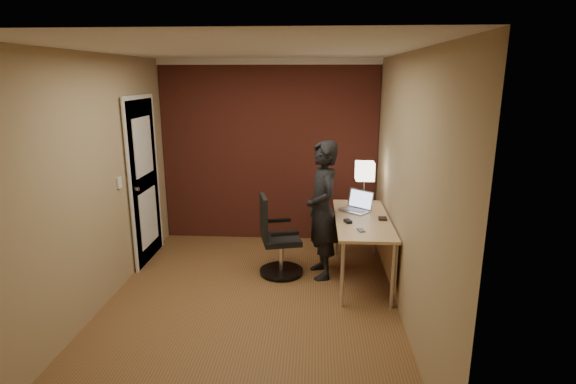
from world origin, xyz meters
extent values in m
plane|color=brown|center=(0.00, 0.00, 0.00)|extent=(4.00, 4.00, 0.00)
plane|color=white|center=(0.00, 0.00, 2.50)|extent=(4.00, 4.00, 0.00)
plane|color=tan|center=(0.00, 2.00, 1.25)|extent=(3.00, 0.00, 3.00)
plane|color=tan|center=(0.00, -2.00, 1.25)|extent=(3.00, 0.00, 3.00)
plane|color=tan|center=(-1.50, 0.00, 1.25)|extent=(0.00, 4.00, 4.00)
plane|color=tan|center=(1.50, 0.00, 1.25)|extent=(0.00, 4.00, 4.00)
cube|color=maroon|center=(0.00, 1.97, 1.25)|extent=(2.98, 0.06, 2.50)
cube|color=silver|center=(0.00, 1.96, 2.46)|extent=(3.00, 0.08, 0.08)
cube|color=silver|center=(0.00, -1.96, 2.46)|extent=(3.00, 0.08, 0.08)
cube|color=silver|center=(-1.46, 0.00, 2.46)|extent=(0.08, 4.00, 0.08)
cube|color=silver|center=(1.46, 0.00, 2.46)|extent=(0.08, 4.00, 0.08)
cube|color=silver|center=(-1.48, 1.10, 1.00)|extent=(0.05, 0.82, 2.02)
cube|color=silver|center=(-1.46, 1.10, 1.00)|extent=(0.02, 0.92, 2.12)
cylinder|color=silver|center=(-1.43, 0.77, 1.00)|extent=(0.05, 0.05, 0.05)
cube|color=silver|center=(-1.49, 0.45, 1.15)|extent=(0.02, 0.08, 0.12)
cube|color=tan|center=(1.18, 0.68, 0.71)|extent=(0.60, 1.50, 0.03)
cube|color=tan|center=(1.46, 0.68, 0.43)|extent=(0.02, 1.38, 0.54)
cylinder|color=silver|center=(0.93, -0.01, 0.35)|extent=(0.04, 0.04, 0.70)
cylinder|color=silver|center=(0.93, 1.37, 0.35)|extent=(0.04, 0.04, 0.70)
cylinder|color=silver|center=(1.43, -0.01, 0.35)|extent=(0.04, 0.04, 0.70)
cylinder|color=silver|center=(1.43, 1.37, 0.35)|extent=(0.04, 0.04, 0.70)
cube|color=silver|center=(1.25, 1.23, 0.74)|extent=(0.11, 0.11, 0.01)
cylinder|color=silver|center=(1.25, 1.23, 0.90)|extent=(0.01, 0.01, 0.30)
cube|color=white|center=(1.25, 1.23, 1.16)|extent=(0.22, 0.22, 0.22)
cube|color=silver|center=(1.12, 0.93, 0.74)|extent=(0.40, 0.39, 0.01)
cube|color=silver|center=(1.19, 1.02, 0.85)|extent=(0.29, 0.25, 0.22)
cube|color=#B2CCF2|center=(1.19, 1.01, 0.85)|extent=(0.26, 0.23, 0.19)
cube|color=gray|center=(1.12, 0.92, 0.75)|extent=(0.30, 0.28, 0.00)
cube|color=black|center=(1.01, 0.49, 0.75)|extent=(0.09, 0.12, 0.03)
cube|color=black|center=(1.12, 0.24, 0.73)|extent=(0.08, 0.13, 0.01)
cube|color=black|center=(1.40, 0.63, 0.74)|extent=(0.10, 0.11, 0.02)
cylinder|color=black|center=(0.26, 0.73, 0.04)|extent=(0.51, 0.51, 0.03)
cylinder|color=silver|center=(0.26, 0.73, 0.23)|extent=(0.05, 0.05, 0.38)
cube|color=black|center=(0.26, 0.73, 0.43)|extent=(0.51, 0.51, 0.06)
cube|color=black|center=(0.06, 0.68, 0.71)|extent=(0.14, 0.38, 0.50)
cube|color=black|center=(0.20, 0.96, 0.59)|extent=(0.31, 0.12, 0.04)
cube|color=black|center=(0.32, 0.50, 0.59)|extent=(0.31, 0.12, 0.04)
imported|color=black|center=(0.73, 0.73, 0.80)|extent=(0.51, 0.66, 1.59)
camera|label=1|loc=(0.64, -4.17, 2.28)|focal=28.00mm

